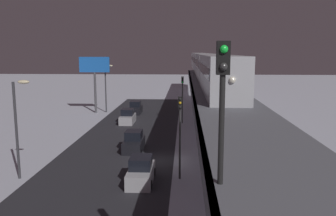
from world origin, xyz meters
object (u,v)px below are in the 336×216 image
at_px(sedan_black, 134,142).
at_px(sedan_black_2, 136,108).
at_px(subway_train, 204,63).
at_px(traffic_light_near, 180,126).
at_px(sedan_silver, 141,172).
at_px(sedan_silver_2, 128,117).
at_px(traffic_light_mid, 182,93).
at_px(rail_signal, 222,88).
at_px(commercial_billboard, 95,70).

xyz_separation_m(sedan_black, sedan_black_2, (2.80, -20.89, -0.00)).
xyz_separation_m(subway_train, traffic_light_near, (3.47, 34.31, -3.58)).
xyz_separation_m(sedan_silver, sedan_black, (1.80, -8.57, 0.01)).
distance_m(sedan_silver_2, traffic_light_mid, 8.24).
bearing_deg(sedan_silver, traffic_light_mid, 82.55).
xyz_separation_m(subway_train, traffic_light_mid, (3.47, 12.96, -3.58)).
bearing_deg(sedan_silver, sedan_black_2, 98.87).
bearing_deg(traffic_light_near, subway_train, -95.78).
distance_m(subway_train, sedan_silver_2, 18.64).
bearing_deg(sedan_black_2, traffic_light_mid, 135.84).
relative_size(rail_signal, traffic_light_mid, 0.62).
relative_size(rail_signal, sedan_black, 0.98).
bearing_deg(traffic_light_near, rail_signal, 94.85).
height_order(sedan_black, traffic_light_mid, traffic_light_mid).
distance_m(sedan_black_2, commercial_billboard, 8.84).
bearing_deg(traffic_light_near, sedan_silver, 16.08).
distance_m(sedan_silver_2, sedan_black, 13.52).
bearing_deg(traffic_light_mid, sedan_silver, 82.55).
relative_size(sedan_black, sedan_black_2, 1.01).
xyz_separation_m(traffic_light_near, commercial_billboard, (13.96, -28.88, 2.63)).
bearing_deg(commercial_billboard, traffic_light_mid, 151.64).
height_order(subway_train, rail_signal, rail_signal).
relative_size(subway_train, rail_signal, 18.52).
distance_m(sedan_black, commercial_billboard, 23.86).
bearing_deg(traffic_light_mid, rail_signal, 92.10).
xyz_separation_m(subway_train, commercial_billboard, (17.43, 5.43, -0.95)).
xyz_separation_m(sedan_silver, traffic_light_mid, (-2.90, -22.18, 3.41)).
bearing_deg(sedan_silver_2, commercial_billboard, -50.79).
distance_m(rail_signal, traffic_light_near, 16.95).
distance_m(rail_signal, commercial_billboard, 47.73).
bearing_deg(subway_train, commercial_billboard, 17.29).
distance_m(sedan_silver, traffic_light_near, 4.56).
xyz_separation_m(subway_train, sedan_silver_2, (10.97, 13.35, -6.98)).
height_order(sedan_black_2, traffic_light_near, traffic_light_near).
relative_size(rail_signal, traffic_light_near, 0.62).
height_order(sedan_silver_2, sedan_black, same).
bearing_deg(traffic_light_near, sedan_black, -58.72).
bearing_deg(traffic_light_near, sedan_black_2, -75.32).
xyz_separation_m(rail_signal, traffic_light_mid, (1.38, -37.62, -4.53)).
bearing_deg(sedan_silver_2, rail_signal, 103.41).
relative_size(traffic_light_mid, commercial_billboard, 0.72).
xyz_separation_m(rail_signal, sedan_black, (6.08, -24.01, -7.93)).
bearing_deg(commercial_billboard, sedan_black, 113.65).
distance_m(sedan_silver, sedan_black_2, 29.82).
height_order(sedan_silver, traffic_light_near, traffic_light_near).
bearing_deg(traffic_light_mid, sedan_black_2, -44.16).
height_order(sedan_black_2, traffic_light_mid, traffic_light_mid).
relative_size(subway_train, traffic_light_near, 11.57).
distance_m(subway_train, rail_signal, 50.63).
bearing_deg(traffic_light_mid, sedan_black, 70.95).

